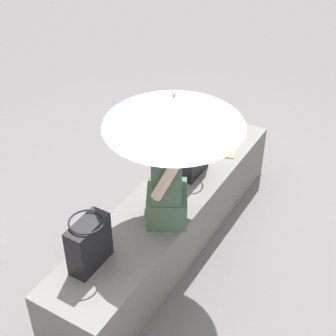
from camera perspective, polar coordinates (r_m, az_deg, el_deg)
ground_plane at (r=4.28m, az=0.10°, el=-8.21°), size 14.00×14.00×0.00m
stone_bench at (r=4.12m, az=0.10°, el=-5.80°), size 2.52×0.54×0.49m
person_seated at (r=3.55m, az=-0.12°, el=-0.49°), size 0.51×0.41×0.90m
parasol at (r=3.26m, az=0.63°, el=6.19°), size 0.91×0.91×1.01m
handbag_black at (r=4.10m, az=2.83°, el=1.19°), size 0.29×0.21×0.31m
tote_bag_canvas at (r=3.38m, az=-8.52°, el=-8.03°), size 0.31×0.23×0.37m
magazine at (r=4.49m, az=6.05°, el=2.22°), size 0.33×0.28×0.01m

